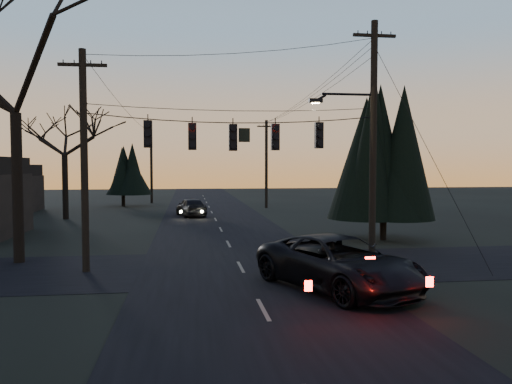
{
  "coord_description": "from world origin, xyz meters",
  "views": [
    {
      "loc": [
        -2.11,
        -9.76,
        4.09
      ],
      "look_at": [
        0.62,
        9.97,
        3.04
      ],
      "focal_mm": 35.0,
      "sensor_mm": 36.0,
      "label": 1
    }
  ],
  "objects": [
    {
      "name": "ground_plane",
      "position": [
        0.0,
        0.0,
        0.0
      ],
      "size": [
        160.0,
        160.0,
        0.0
      ],
      "primitive_type": "plane",
      "color": "black"
    },
    {
      "name": "suv_near",
      "position": [
        2.81,
        5.94,
        0.88
      ],
      "size": [
        5.19,
        6.95,
        1.75
      ],
      "primitive_type": "imported",
      "rotation": [
        0.0,
        0.0,
        0.41
      ],
      "color": "black",
      "rests_on": "ground"
    },
    {
      "name": "cross_road",
      "position": [
        0.0,
        10.0,
        0.01
      ],
      "size": [
        60.0,
        7.0,
        0.02
      ],
      "primitive_type": "cube",
      "color": "black",
      "rests_on": "ground"
    },
    {
      "name": "span_signal_assembly",
      "position": [
        -0.24,
        10.0,
        5.27
      ],
      "size": [
        11.5,
        0.44,
        1.55
      ],
      "color": "black",
      "rests_on": "ground"
    },
    {
      "name": "utility_pole_far_l",
      "position": [
        -6.0,
        46.0,
        0.0
      ],
      "size": [
        0.3,
        0.3,
        8.0
      ],
      "primitive_type": null,
      "color": "black",
      "rests_on": "ground"
    },
    {
      "name": "utility_pole_far_r",
      "position": [
        5.5,
        38.0,
        0.0
      ],
      "size": [
        1.8,
        0.3,
        8.5
      ],
      "primitive_type": null,
      "color": "black",
      "rests_on": "ground"
    },
    {
      "name": "evergreen_dist",
      "position": [
        -8.53,
        41.85,
        3.45
      ],
      "size": [
        3.93,
        3.93,
        5.72
      ],
      "color": "black",
      "rests_on": "ground"
    },
    {
      "name": "utility_pole_left",
      "position": [
        -6.0,
        10.0,
        0.0
      ],
      "size": [
        1.8,
        0.3,
        8.5
      ],
      "primitive_type": null,
      "color": "black",
      "rests_on": "ground"
    },
    {
      "name": "sedan_oncoming_a",
      "position": [
        -1.81,
        30.71,
        0.76
      ],
      "size": [
        2.75,
        4.74,
        1.52
      ],
      "primitive_type": "imported",
      "rotation": [
        0.0,
        0.0,
        3.37
      ],
      "color": "black",
      "rests_on": "ground"
    },
    {
      "name": "main_road",
      "position": [
        0.0,
        20.0,
        0.01
      ],
      "size": [
        8.0,
        120.0,
        0.02
      ],
      "primitive_type": "cube",
      "color": "black",
      "rests_on": "ground"
    },
    {
      "name": "evergreen_right",
      "position": [
        8.59,
        16.37,
        4.68
      ],
      "size": [
        4.31,
        4.31,
        8.17
      ],
      "color": "black",
      "rests_on": "ground"
    },
    {
      "name": "bare_tree_left",
      "position": [
        -9.17,
        12.28,
        8.81
      ],
      "size": [
        10.63,
        10.63,
        12.59
      ],
      "color": "black",
      "rests_on": "ground"
    },
    {
      "name": "utility_pole_right",
      "position": [
        5.5,
        10.0,
        0.0
      ],
      "size": [
        5.0,
        0.3,
        10.0
      ],
      "primitive_type": null,
      "color": "black",
      "rests_on": "ground"
    },
    {
      "name": "bare_tree_dist",
      "position": [
        -11.37,
        29.99,
        6.85
      ],
      "size": [
        6.24,
        6.24,
        9.81
      ],
      "color": "black",
      "rests_on": "ground"
    }
  ]
}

